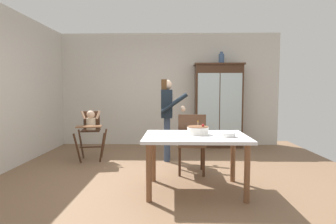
{
  "coord_description": "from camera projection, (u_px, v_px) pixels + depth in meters",
  "views": [
    {
      "loc": [
        0.13,
        -4.01,
        1.31
      ],
      "look_at": [
        0.03,
        0.7,
        0.95
      ],
      "focal_mm": 29.01,
      "sensor_mm": 36.0,
      "label": 1
    }
  ],
  "objects": [
    {
      "name": "adult_person",
      "position": [
        168.0,
        109.0,
        5.1
      ],
      "size": [
        0.5,
        0.48,
        1.53
      ],
      "rotation": [
        0.0,
        0.0,
        1.55
      ],
      "color": "#33425B",
      "rests_on": "ground_plane"
    },
    {
      "name": "birthday_cake",
      "position": [
        198.0,
        130.0,
        3.59
      ],
      "size": [
        0.28,
        0.28,
        0.19
      ],
      "color": "white",
      "rests_on": "dining_table"
    },
    {
      "name": "high_chair_with_toddler",
      "position": [
        91.0,
        126.0,
        5.13
      ],
      "size": [
        0.67,
        0.76,
        0.95
      ],
      "rotation": [
        0.0,
        0.0,
        0.18
      ],
      "color": "#422819",
      "rests_on": "ground_plane"
    },
    {
      "name": "ceramic_vase",
      "position": [
        221.0,
        58.0,
        6.28
      ],
      "size": [
        0.13,
        0.13,
        0.27
      ],
      "color": "#3D567F",
      "rests_on": "china_cabinet"
    },
    {
      "name": "serving_bowl",
      "position": [
        228.0,
        135.0,
        3.4
      ],
      "size": [
        0.18,
        0.18,
        0.05
      ],
      "primitive_type": "cylinder",
      "color": "silver",
      "rests_on": "dining_table"
    },
    {
      "name": "dining_table",
      "position": [
        195.0,
        143.0,
        3.54
      ],
      "size": [
        1.34,
        0.93,
        0.74
      ],
      "color": "silver",
      "rests_on": "ground_plane"
    },
    {
      "name": "wall_back",
      "position": [
        169.0,
        90.0,
        6.62
      ],
      "size": [
        5.32,
        0.06,
        2.7
      ],
      "primitive_type": "cube",
      "color": "beige",
      "rests_on": "ground_plane"
    },
    {
      "name": "dining_chair_far_side",
      "position": [
        192.0,
        140.0,
        4.23
      ],
      "size": [
        0.45,
        0.45,
        0.96
      ],
      "rotation": [
        0.0,
        0.0,
        3.12
      ],
      "color": "#422819",
      "rests_on": "ground_plane"
    },
    {
      "name": "china_cabinet",
      "position": [
        218.0,
        105.0,
        6.36
      ],
      "size": [
        1.14,
        0.48,
        1.95
      ],
      "color": "#422819",
      "rests_on": "ground_plane"
    },
    {
      "name": "ground_plane",
      "position": [
        165.0,
        178.0,
        4.1
      ],
      "size": [
        6.24,
        6.24,
        0.0
      ],
      "primitive_type": "plane",
      "color": "brown"
    }
  ]
}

